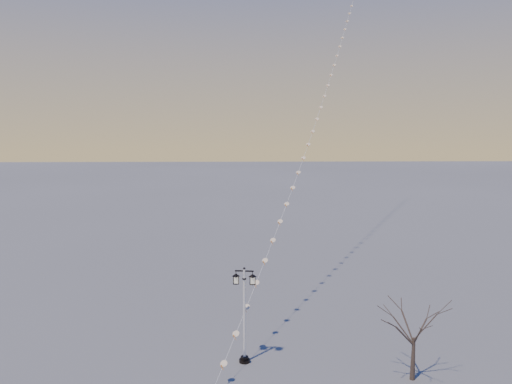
{
  "coord_description": "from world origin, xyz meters",
  "views": [
    {
      "loc": [
        0.29,
        -21.78,
        12.44
      ],
      "look_at": [
        1.07,
        7.47,
        8.52
      ],
      "focal_mm": 34.95,
      "sensor_mm": 36.0,
      "label": 1
    }
  ],
  "objects": [
    {
      "name": "street_lamp",
      "position": [
        0.35,
        3.16,
        2.86
      ],
      "size": [
        1.31,
        0.57,
        5.17
      ],
      "rotation": [
        0.0,
        0.0,
        -0.12
      ],
      "color": "black",
      "rests_on": "ground"
    },
    {
      "name": "bare_tree",
      "position": [
        8.62,
        1.11,
        2.74
      ],
      "size": [
        2.38,
        2.38,
        3.94
      ],
      "rotation": [
        0.0,
        0.0,
        -0.44
      ],
      "color": "#3A2D25",
      "rests_on": "ground"
    },
    {
      "name": "kite_train",
      "position": [
        7.83,
        24.55,
        17.11
      ],
      "size": [
        18.71,
        50.95,
        34.37
      ],
      "rotation": [
        0.0,
        0.0,
        -0.27
      ],
      "color": "black",
      "rests_on": "ground"
    }
  ]
}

